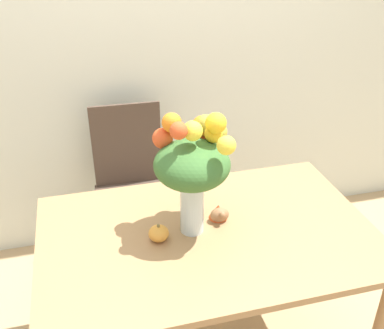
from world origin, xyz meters
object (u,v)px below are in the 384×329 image
(flower_vase, at_px, (194,163))
(turkey_figurine, at_px, (219,213))
(pumpkin, at_px, (159,233))
(dining_chair_near_window, at_px, (132,188))

(flower_vase, distance_m, turkey_figurine, 0.30)
(pumpkin, height_order, turkey_figurine, pumpkin)
(pumpkin, relative_size, turkey_figurine, 0.75)
(turkey_figurine, bearing_deg, dining_chair_near_window, 111.03)
(flower_vase, bearing_deg, dining_chair_near_window, 102.08)
(flower_vase, distance_m, pumpkin, 0.32)
(flower_vase, bearing_deg, turkey_figurine, 14.64)
(flower_vase, height_order, dining_chair_near_window, flower_vase)
(flower_vase, xyz_separation_m, dining_chair_near_window, (-0.17, 0.77, -0.55))
(flower_vase, xyz_separation_m, turkey_figurine, (0.12, 0.03, -0.27))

